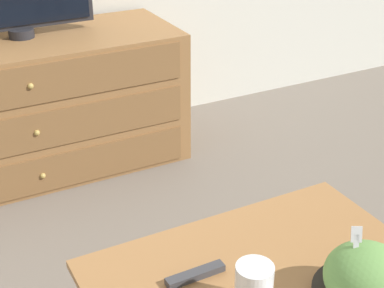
{
  "coord_description": "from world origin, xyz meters",
  "views": [
    {
      "loc": [
        -0.33,
        -2.77,
        1.38
      ],
      "look_at": [
        0.32,
        -1.52,
        0.65
      ],
      "focal_mm": 55.0,
      "sensor_mm": 36.0,
      "label": 1
    }
  ],
  "objects": [
    {
      "name": "remote_control",
      "position": [
        0.18,
        -1.8,
        0.46
      ],
      "size": [
        0.15,
        0.03,
        0.02
      ],
      "color": "#38383D",
      "rests_on": "coffee_table"
    },
    {
      "name": "dresser",
      "position": [
        0.1,
        -0.29,
        0.31
      ],
      "size": [
        1.44,
        0.54,
        0.62
      ],
      "color": "olive",
      "rests_on": "ground_plane"
    },
    {
      "name": "takeout_bowl",
      "position": [
        0.48,
        -2.05,
        0.51
      ],
      "size": [
        0.23,
        0.23,
        0.19
      ],
      "color": "black",
      "rests_on": "coffee_table"
    }
  ]
}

